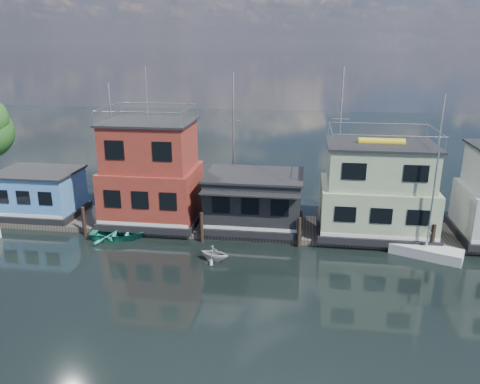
# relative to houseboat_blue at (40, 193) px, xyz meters

# --- Properties ---
(ground) EXTENTS (160.00, 160.00, 0.00)m
(ground) POSITION_rel_houseboat_blue_xyz_m (18.00, -12.00, -2.21)
(ground) COLOR black
(ground) RESTS_ON ground
(dock) EXTENTS (48.00, 5.00, 0.40)m
(dock) POSITION_rel_houseboat_blue_xyz_m (18.00, 0.00, -2.01)
(dock) COLOR #595147
(dock) RESTS_ON ground
(houseboat_blue) EXTENTS (6.40, 4.90, 3.66)m
(houseboat_blue) POSITION_rel_houseboat_blue_xyz_m (0.00, 0.00, 0.00)
(houseboat_blue) COLOR black
(houseboat_blue) RESTS_ON dock
(houseboat_red) EXTENTS (7.40, 5.90, 11.86)m
(houseboat_red) POSITION_rel_houseboat_blue_xyz_m (9.50, 0.00, 1.90)
(houseboat_red) COLOR black
(houseboat_red) RESTS_ON dock
(houseboat_dark) EXTENTS (7.40, 6.10, 4.06)m
(houseboat_dark) POSITION_rel_houseboat_blue_xyz_m (17.50, -0.02, 0.21)
(houseboat_dark) COLOR black
(houseboat_dark) RESTS_ON dock
(houseboat_green) EXTENTS (8.40, 5.90, 7.03)m
(houseboat_green) POSITION_rel_houseboat_blue_xyz_m (26.50, 0.00, 1.34)
(houseboat_green) COLOR black
(houseboat_green) RESTS_ON dock
(pilings) EXTENTS (42.28, 0.28, 2.20)m
(pilings) POSITION_rel_houseboat_blue_xyz_m (17.67, -2.80, -1.11)
(pilings) COLOR #2D2116
(pilings) RESTS_ON ground
(background_masts) EXTENTS (36.40, 0.16, 12.00)m
(background_masts) POSITION_rel_houseboat_blue_xyz_m (22.76, 6.00, 3.35)
(background_masts) COLOR silver
(background_masts) RESTS_ON ground
(day_sailer) EXTENTS (4.86, 3.20, 7.29)m
(day_sailer) POSITION_rel_houseboat_blue_xyz_m (29.56, -3.16, -1.78)
(day_sailer) COLOR silver
(day_sailer) RESTS_ON ground
(dinghy_white) EXTENTS (2.37, 2.17, 1.07)m
(dinghy_white) POSITION_rel_houseboat_blue_xyz_m (15.50, -5.79, -1.67)
(dinghy_white) COLOR silver
(dinghy_white) RESTS_ON ground
(dinghy_teal) EXTENTS (4.52, 3.51, 0.86)m
(dinghy_teal) POSITION_rel_houseboat_blue_xyz_m (7.78, -3.16, -1.78)
(dinghy_teal) COLOR teal
(dinghy_teal) RESTS_ON ground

